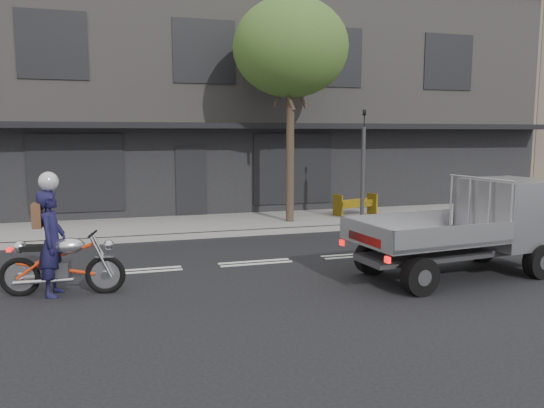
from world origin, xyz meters
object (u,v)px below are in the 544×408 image
(motorcycle, at_px, (62,263))
(construction_barrier, at_px, (358,205))
(traffic_light_pole, at_px, (363,173))
(flatbed_ute, at_px, (495,217))
(rider, at_px, (52,243))
(street_tree, at_px, (291,48))

(motorcycle, height_order, construction_barrier, motorcycle)
(traffic_light_pole, height_order, flatbed_ute, traffic_light_pole)
(rider, height_order, flatbed_ute, flatbed_ute)
(flatbed_ute, bearing_deg, street_tree, 104.02)
(street_tree, relative_size, flatbed_ute, 1.53)
(rider, relative_size, construction_barrier, 1.40)
(rider, bearing_deg, traffic_light_pole, -50.68)
(flatbed_ute, xyz_separation_m, construction_barrier, (0.14, 6.59, -0.60))
(motorcycle, bearing_deg, rider, -170.13)
(motorcycle, xyz_separation_m, rider, (-0.15, 0.00, 0.36))
(street_tree, relative_size, traffic_light_pole, 1.93)
(motorcycle, bearing_deg, flatbed_ute, 4.24)
(traffic_light_pole, distance_m, rider, 9.40)
(traffic_light_pole, xyz_separation_m, construction_barrier, (0.42, 1.16, -1.13))
(motorcycle, relative_size, flatbed_ute, 0.48)
(street_tree, bearing_deg, flatbed_ute, -70.00)
(rider, bearing_deg, construction_barrier, -46.21)
(rider, distance_m, flatbed_ute, 8.49)
(motorcycle, height_order, flatbed_ute, flatbed_ute)
(traffic_light_pole, bearing_deg, construction_barrier, 70.05)
(flatbed_ute, bearing_deg, traffic_light_pole, 87.01)
(street_tree, distance_m, motorcycle, 9.38)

